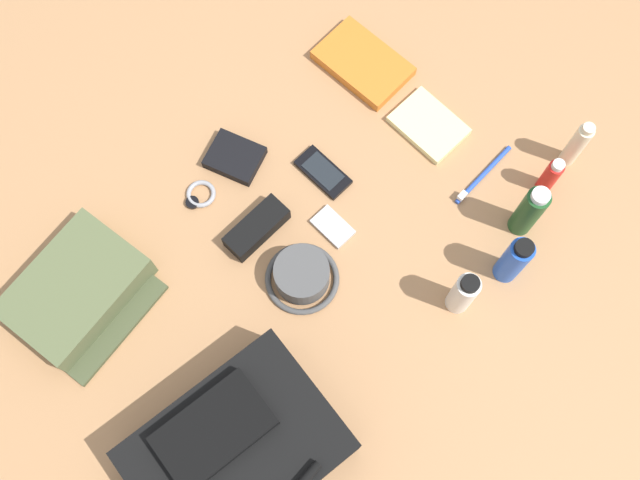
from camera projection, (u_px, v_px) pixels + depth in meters
name	position (u px, v px, depth m)	size (l,w,h in m)	color
ground_plane	(320.00, 248.00, 1.52)	(2.64, 2.02, 0.02)	#AC7A4F
backpack	(237.00, 450.00, 1.32)	(0.39, 0.32, 0.15)	black
toiletry_pouch	(78.00, 291.00, 1.44)	(0.28, 0.24, 0.07)	#56603D
bucket_hat	(302.00, 276.00, 1.46)	(0.15, 0.15, 0.07)	#4C4C4C
lotion_bottle	(577.00, 145.00, 1.51)	(0.03, 0.03, 0.15)	beige
sunscreen_spray	(550.00, 176.00, 1.50)	(0.03, 0.03, 0.11)	red
shampoo_bottle	(529.00, 211.00, 1.45)	(0.05, 0.05, 0.17)	#19471E
deodorant_spray	(514.00, 260.00, 1.42)	(0.05, 0.05, 0.16)	blue
toothpaste_tube	(463.00, 293.00, 1.40)	(0.05, 0.05, 0.15)	white
paperback_novel	(363.00, 63.00, 1.63)	(0.13, 0.20, 0.03)	orange
cell_phone	(323.00, 172.00, 1.56)	(0.06, 0.12, 0.01)	black
media_player	(333.00, 227.00, 1.52)	(0.06, 0.09, 0.01)	#B7B7BC
wristwatch	(200.00, 195.00, 1.54)	(0.07, 0.06, 0.01)	#99999E
toothbrush	(480.00, 178.00, 1.55)	(0.18, 0.02, 0.02)	blue
wallet	(235.00, 157.00, 1.56)	(0.09, 0.11, 0.02)	black
notepad	(429.00, 125.00, 1.59)	(0.11, 0.15, 0.02)	beige
sunglasses_case	(257.00, 228.00, 1.50)	(0.14, 0.06, 0.04)	black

